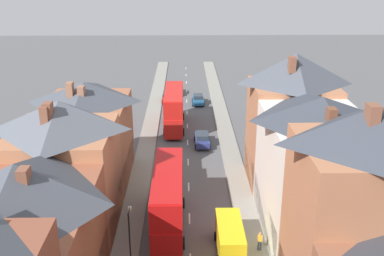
{
  "coord_description": "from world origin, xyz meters",
  "views": [
    {
      "loc": [
        -0.39,
        -10.67,
        21.51
      ],
      "look_at": [
        0.5,
        39.27,
        2.95
      ],
      "focal_mm": 42.0,
      "sensor_mm": 36.0,
      "label": 1
    }
  ],
  "objects_px": {
    "car_mid_white": "(198,99)",
    "street_lamp": "(130,240)",
    "double_decker_bus_mid_street": "(174,108)",
    "car_mid_black": "(176,89)",
    "delivery_van": "(230,237)",
    "double_decker_bus_far_approaching": "(168,199)",
    "car_parked_left_a": "(168,97)",
    "pedestrian_far_left": "(260,240)",
    "car_near_blue": "(202,139)"
  },
  "relations": [
    {
      "from": "car_mid_white",
      "to": "street_lamp",
      "type": "relative_size",
      "value": 0.74
    },
    {
      "from": "double_decker_bus_mid_street",
      "to": "car_mid_black",
      "type": "distance_m",
      "value": 16.82
    },
    {
      "from": "car_mid_black",
      "to": "delivery_van",
      "type": "bearing_deg",
      "value": -83.78
    },
    {
      "from": "delivery_van",
      "to": "double_decker_bus_far_approaching",
      "type": "bearing_deg",
      "value": 145.01
    },
    {
      "from": "car_parked_left_a",
      "to": "pedestrian_far_left",
      "type": "xyz_separation_m",
      "value": [
        8.56,
        -40.72,
        0.24
      ]
    },
    {
      "from": "double_decker_bus_mid_street",
      "to": "double_decker_bus_far_approaching",
      "type": "relative_size",
      "value": 1.0
    },
    {
      "from": "car_mid_black",
      "to": "car_near_blue",
      "type": "bearing_deg",
      "value": -81.11
    },
    {
      "from": "double_decker_bus_mid_street",
      "to": "street_lamp",
      "type": "height_order",
      "value": "street_lamp"
    },
    {
      "from": "car_mid_white",
      "to": "pedestrian_far_left",
      "type": "xyz_separation_m",
      "value": [
        3.66,
        -39.17,
        0.22
      ]
    },
    {
      "from": "double_decker_bus_mid_street",
      "to": "car_mid_black",
      "type": "relative_size",
      "value": 2.61
    },
    {
      "from": "double_decker_bus_far_approaching",
      "to": "pedestrian_far_left",
      "type": "distance_m",
      "value": 8.26
    },
    {
      "from": "car_mid_white",
      "to": "car_parked_left_a",
      "type": "bearing_deg",
      "value": 162.46
    },
    {
      "from": "car_mid_black",
      "to": "car_mid_white",
      "type": "relative_size",
      "value": 1.02
    },
    {
      "from": "pedestrian_far_left",
      "to": "car_parked_left_a",
      "type": "bearing_deg",
      "value": 101.87
    },
    {
      "from": "car_parked_left_a",
      "to": "pedestrian_far_left",
      "type": "height_order",
      "value": "pedestrian_far_left"
    },
    {
      "from": "car_parked_left_a",
      "to": "car_mid_black",
      "type": "height_order",
      "value": "car_mid_black"
    },
    {
      "from": "car_mid_black",
      "to": "street_lamp",
      "type": "relative_size",
      "value": 0.75
    },
    {
      "from": "delivery_van",
      "to": "car_mid_black",
      "type": "bearing_deg",
      "value": 96.22
    },
    {
      "from": "car_parked_left_a",
      "to": "delivery_van",
      "type": "relative_size",
      "value": 0.85
    },
    {
      "from": "car_mid_black",
      "to": "car_mid_white",
      "type": "height_order",
      "value": "car_mid_black"
    },
    {
      "from": "double_decker_bus_mid_street",
      "to": "double_decker_bus_far_approaching",
      "type": "xyz_separation_m",
      "value": [
        0.0,
        -24.8,
        0.0
      ]
    },
    {
      "from": "double_decker_bus_mid_street",
      "to": "delivery_van",
      "type": "height_order",
      "value": "double_decker_bus_mid_street"
    },
    {
      "from": "car_parked_left_a",
      "to": "pedestrian_far_left",
      "type": "distance_m",
      "value": 41.61
    },
    {
      "from": "double_decker_bus_mid_street",
      "to": "car_parked_left_a",
      "type": "distance_m",
      "value": 12.64
    },
    {
      "from": "car_parked_left_a",
      "to": "car_near_blue",
      "type": "bearing_deg",
      "value": -75.33
    },
    {
      "from": "double_decker_bus_mid_street",
      "to": "car_mid_white",
      "type": "bearing_deg",
      "value": 71.62
    },
    {
      "from": "double_decker_bus_mid_street",
      "to": "delivery_van",
      "type": "distance_m",
      "value": 28.7
    },
    {
      "from": "double_decker_bus_mid_street",
      "to": "delivery_van",
      "type": "xyz_separation_m",
      "value": [
        4.91,
        -28.24,
        -1.48
      ]
    },
    {
      "from": "double_decker_bus_far_approaching",
      "to": "car_parked_left_a",
      "type": "xyz_separation_m",
      "value": [
        -1.29,
        37.21,
        -2.02
      ]
    },
    {
      "from": "car_mid_black",
      "to": "pedestrian_far_left",
      "type": "relative_size",
      "value": 2.57
    },
    {
      "from": "double_decker_bus_mid_street",
      "to": "car_mid_black",
      "type": "xyz_separation_m",
      "value": [
        0.01,
        16.71,
        -1.97
      ]
    },
    {
      "from": "double_decker_bus_far_approaching",
      "to": "delivery_van",
      "type": "xyz_separation_m",
      "value": [
        4.91,
        -3.44,
        -1.48
      ]
    },
    {
      "from": "car_mid_white",
      "to": "delivery_van",
      "type": "bearing_deg",
      "value": -88.1
    },
    {
      "from": "pedestrian_far_left",
      "to": "street_lamp",
      "type": "bearing_deg",
      "value": -162.67
    },
    {
      "from": "car_mid_black",
      "to": "delivery_van",
      "type": "distance_m",
      "value": 45.21
    },
    {
      "from": "car_parked_left_a",
      "to": "car_mid_white",
      "type": "xyz_separation_m",
      "value": [
        4.9,
        -1.55,
        0.01
      ]
    },
    {
      "from": "car_near_blue",
      "to": "pedestrian_far_left",
      "type": "xyz_separation_m",
      "value": [
        3.66,
        -21.99,
        0.21
      ]
    },
    {
      "from": "double_decker_bus_mid_street",
      "to": "car_mid_black",
      "type": "bearing_deg",
      "value": 89.97
    },
    {
      "from": "delivery_van",
      "to": "pedestrian_far_left",
      "type": "distance_m",
      "value": 2.38
    },
    {
      "from": "car_mid_black",
      "to": "delivery_van",
      "type": "relative_size",
      "value": 0.79
    },
    {
      "from": "car_mid_black",
      "to": "car_mid_white",
      "type": "distance_m",
      "value": 6.87
    },
    {
      "from": "car_mid_white",
      "to": "street_lamp",
      "type": "xyz_separation_m",
      "value": [
        -6.05,
        -42.2,
        2.43
      ]
    },
    {
      "from": "double_decker_bus_far_approaching",
      "to": "car_mid_white",
      "type": "relative_size",
      "value": 2.66
    },
    {
      "from": "car_mid_black",
      "to": "delivery_van",
      "type": "xyz_separation_m",
      "value": [
        4.9,
        -44.94,
        0.49
      ]
    },
    {
      "from": "double_decker_bus_mid_street",
      "to": "car_near_blue",
      "type": "relative_size",
      "value": 2.43
    },
    {
      "from": "pedestrian_far_left",
      "to": "street_lamp",
      "type": "height_order",
      "value": "street_lamp"
    },
    {
      "from": "car_mid_white",
      "to": "street_lamp",
      "type": "bearing_deg",
      "value": -98.16
    },
    {
      "from": "double_decker_bus_far_approaching",
      "to": "street_lamp",
      "type": "relative_size",
      "value": 1.96
    },
    {
      "from": "street_lamp",
      "to": "car_near_blue",
      "type": "bearing_deg",
      "value": 76.41
    },
    {
      "from": "car_mid_black",
      "to": "delivery_van",
      "type": "height_order",
      "value": "delivery_van"
    }
  ]
}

